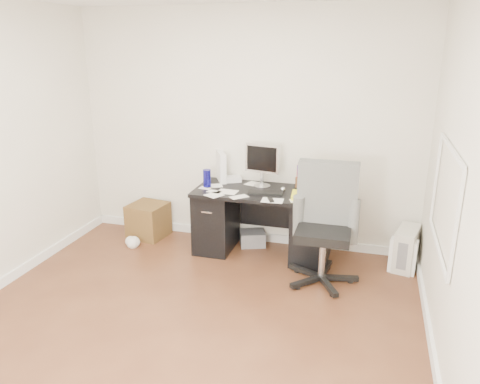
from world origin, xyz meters
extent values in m
plane|color=#4C2818|center=(0.00, 0.00, 0.00)|extent=(4.00, 4.00, 0.00)
cube|color=beige|center=(0.00, 2.00, 1.35)|extent=(4.00, 0.02, 2.70)
cube|color=beige|center=(2.00, 0.00, 1.35)|extent=(0.02, 4.00, 2.70)
cube|color=white|center=(0.00, 1.99, 0.05)|extent=(4.00, 0.03, 0.10)
cube|color=white|center=(1.99, 0.00, 0.05)|extent=(0.03, 4.00, 0.10)
cube|color=black|center=(0.30, 1.65, 0.73)|extent=(1.50, 0.70, 0.04)
cube|color=black|center=(-0.25, 1.65, 0.35)|extent=(0.40, 0.60, 0.71)
cube|color=black|center=(0.85, 1.65, 0.35)|extent=(0.40, 0.60, 0.71)
cube|color=black|center=(0.30, 1.98, 0.45)|extent=(0.70, 0.03, 0.51)
cube|color=black|center=(0.35, 1.55, 0.76)|extent=(0.39, 0.17, 0.02)
sphere|color=silver|center=(0.52, 1.67, 0.78)|extent=(0.06, 0.06, 0.06)
cylinder|color=navy|center=(-0.34, 1.62, 0.85)|extent=(0.12, 0.12, 0.20)
cube|color=silver|center=(-0.26, 1.88, 0.92)|extent=(0.26, 0.33, 0.34)
cube|color=#A68350|center=(0.99, 1.86, 0.88)|extent=(0.16, 0.24, 0.25)
cube|color=#FFFA1B|center=(0.74, 1.53, 0.77)|extent=(0.23, 0.28, 0.04)
cube|color=beige|center=(1.85, 1.73, 0.22)|extent=(0.29, 0.47, 0.44)
cube|color=white|center=(1.82, 1.60, 0.18)|extent=(0.30, 0.24, 0.37)
cube|color=#463115|center=(-1.17, 1.74, 0.21)|extent=(0.47, 0.47, 0.42)
cube|color=slate|center=(0.14, 1.83, 0.09)|extent=(0.35, 0.33, 0.17)
camera|label=1|loc=(1.40, -3.12, 2.32)|focal=35.00mm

